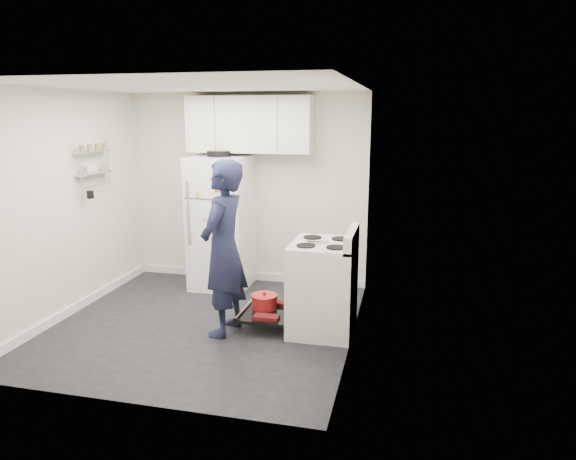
% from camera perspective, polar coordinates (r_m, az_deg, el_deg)
% --- Properties ---
extents(room, '(3.21, 3.21, 2.51)m').
position_cam_1_polar(room, '(5.43, -9.89, 1.71)').
color(room, black).
rests_on(room, ground).
extents(electric_range, '(0.66, 0.76, 1.10)m').
position_cam_1_polar(electric_range, '(5.38, 3.79, -6.39)').
color(electric_range, silver).
rests_on(electric_range, ground).
extents(open_oven_door, '(0.55, 0.70, 0.22)m').
position_cam_1_polar(open_oven_door, '(5.62, -2.42, -8.55)').
color(open_oven_door, black).
rests_on(open_oven_door, ground).
extents(refrigerator, '(0.72, 0.74, 1.78)m').
position_cam_1_polar(refrigerator, '(6.69, -7.46, 0.86)').
color(refrigerator, white).
rests_on(refrigerator, ground).
extents(upper_cabinets, '(1.60, 0.33, 0.70)m').
position_cam_1_polar(upper_cabinets, '(6.60, -4.30, 11.62)').
color(upper_cabinets, silver).
rests_on(upper_cabinets, room).
extents(wall_shelf_rack, '(0.14, 0.60, 0.61)m').
position_cam_1_polar(wall_shelf_rack, '(6.48, -20.74, 7.05)').
color(wall_shelf_rack, '#B2B2B7').
rests_on(wall_shelf_rack, room).
extents(person, '(0.49, 0.70, 1.80)m').
position_cam_1_polar(person, '(5.23, -7.16, -2.09)').
color(person, '#191B37').
rests_on(person, ground).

